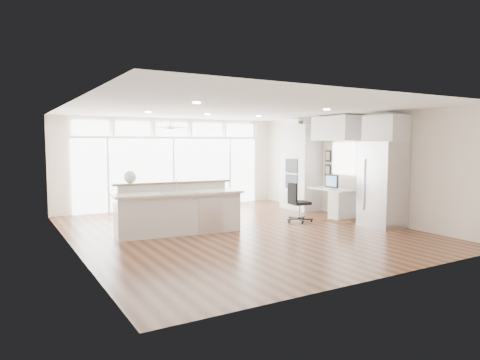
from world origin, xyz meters
TOP-DOWN VIEW (x-y plane):
  - floor at (0.00, 0.00)m, footprint 7.00×8.00m
  - ceiling at (0.00, 0.00)m, footprint 7.00×8.00m
  - wall_back at (0.00, 4.00)m, footprint 7.00×0.04m
  - wall_front at (0.00, -4.00)m, footprint 7.00×0.04m
  - wall_left at (-3.50, 0.00)m, footprint 0.04×8.00m
  - wall_right at (3.50, 0.00)m, footprint 0.04×8.00m
  - glass_wall at (0.00, 3.94)m, footprint 5.80×0.06m
  - transom_row at (0.00, 3.94)m, footprint 5.90×0.06m
  - desk_window at (3.46, 0.30)m, footprint 0.04×0.85m
  - ceiling_fan at (-0.50, 2.80)m, footprint 1.16×1.16m
  - recessed_lights at (0.00, 0.20)m, footprint 3.40×3.00m
  - oven_cabinet at (3.17, 1.80)m, footprint 0.64×1.20m
  - desk_nook at (3.13, 0.30)m, footprint 0.72×1.30m
  - upper_cabinets at (3.17, 0.30)m, footprint 0.64×1.30m
  - refrigerator at (3.11, -1.35)m, footprint 0.76×0.90m
  - fridge_cabinet at (3.17, -1.35)m, footprint 0.64×0.90m
  - framed_photos at (3.46, 0.92)m, footprint 0.06×0.22m
  - kitchen_island at (-1.27, 0.42)m, footprint 2.87×1.33m
  - rug at (2.95, -0.28)m, footprint 1.01×0.79m
  - office_chair at (1.85, 0.15)m, footprint 0.55×0.51m
  - fishbowl at (-2.17, 0.92)m, footprint 0.27×0.27m
  - monitor at (3.05, 0.30)m, footprint 0.09×0.47m
  - keyboard at (2.88, 0.30)m, footprint 0.14×0.29m
  - potted_plant at (3.17, 1.80)m, footprint 0.27×0.30m

SIDE VIEW (x-z plane):
  - floor at x=0.00m, z-range -0.02..0.00m
  - rug at x=2.95m, z-range 0.00..0.01m
  - desk_nook at x=3.13m, z-range 0.00..0.76m
  - office_chair at x=1.85m, z-range 0.00..0.97m
  - kitchen_island at x=-1.27m, z-range 0.00..1.10m
  - keyboard at x=2.88m, z-range 0.76..0.77m
  - monitor at x=3.05m, z-range 0.76..1.15m
  - refrigerator at x=3.11m, z-range 0.00..2.00m
  - glass_wall at x=0.00m, z-range 0.01..2.09m
  - fishbowl at x=-2.17m, z-range 1.10..1.37m
  - oven_cabinet at x=3.17m, z-range 0.00..2.50m
  - wall_back at x=0.00m, z-range 0.00..2.70m
  - wall_front at x=0.00m, z-range 0.00..2.70m
  - wall_left at x=-3.50m, z-range 0.00..2.70m
  - wall_right at x=3.50m, z-range 0.00..2.70m
  - framed_photos at x=3.46m, z-range 1.00..1.80m
  - desk_window at x=3.46m, z-range 1.12..1.98m
  - fridge_cabinet at x=3.17m, z-range 2.00..2.60m
  - upper_cabinets at x=3.17m, z-range 2.03..2.67m
  - transom_row at x=0.00m, z-range 2.18..2.58m
  - ceiling_fan at x=-0.50m, z-range 2.32..2.64m
  - potted_plant at x=3.17m, z-range 2.50..2.71m
  - recessed_lights at x=0.00m, z-range 2.67..2.69m
  - ceiling at x=0.00m, z-range 2.69..2.71m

